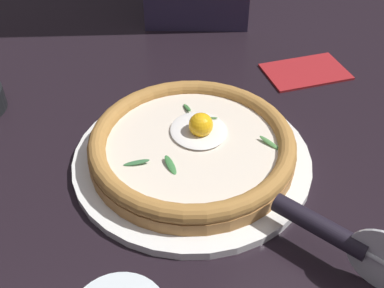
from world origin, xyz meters
name	(u,v)px	position (x,y,z in m)	size (l,w,h in m)	color
ground_plane	(180,182)	(0.00, 0.00, -0.01)	(2.40, 2.40, 0.03)	black
pizza_plate	(192,158)	(-0.02, 0.02, 0.01)	(0.32, 0.32, 0.01)	white
pizza	(192,145)	(-0.02, 0.02, 0.03)	(0.27, 0.27, 0.05)	#AE763E
pizza_cutter	(338,236)	(0.18, 0.12, 0.04)	(0.15, 0.10, 0.08)	silver
folded_napkin	(306,71)	(-0.17, 0.28, 0.00)	(0.14, 0.09, 0.01)	maroon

